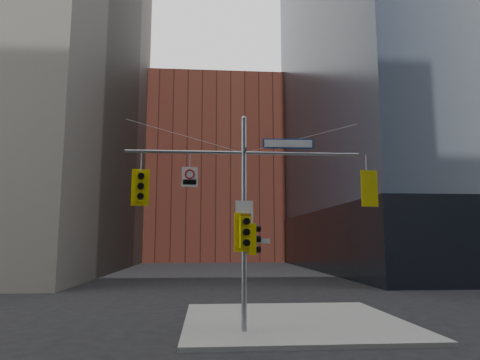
{
  "coord_description": "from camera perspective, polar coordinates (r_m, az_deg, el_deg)",
  "views": [
    {
      "loc": [
        -1.24,
        -12.25,
        3.04
      ],
      "look_at": [
        -0.13,
        2.0,
        5.06
      ],
      "focal_mm": 32.0,
      "sensor_mm": 36.0,
      "label": 1
    }
  ],
  "objects": [
    {
      "name": "street_blade_ns",
      "position": [
        14.75,
        0.39,
        -9.38
      ],
      "size": [
        0.04,
        0.69,
        0.14
      ],
      "rotation": [
        0.0,
        0.0,
        -0.02
      ],
      "color": "#145926",
      "rests_on": "ground"
    },
    {
      "name": "traffic_light_pole_side",
      "position": [
        14.33,
        1.84,
        -7.88
      ],
      "size": [
        0.4,
        0.34,
        1.03
      ],
      "rotation": [
        0.0,
        0.0,
        1.53
      ],
      "color": "#D8C60B",
      "rests_on": "ground"
    },
    {
      "name": "brick_midrise",
      "position": [
        71.11,
        -3.4,
        0.81
      ],
      "size": [
        26.0,
        20.0,
        28.0
      ],
      "primitive_type": "cube",
      "color": "brown",
      "rests_on": "ground"
    },
    {
      "name": "traffic_light_west_arm",
      "position": [
        14.53,
        -13.13,
        -0.89
      ],
      "size": [
        0.59,
        0.52,
        1.23
      ],
      "rotation": [
        0.0,
        0.0,
        0.18
      ],
      "color": "#D8C60B",
      "rests_on": "ground"
    },
    {
      "name": "traffic_light_pole_front",
      "position": [
        14.03,
        0.63,
        -6.96
      ],
      "size": [
        0.6,
        0.54,
        1.27
      ],
      "rotation": [
        0.0,
        0.0,
        0.19
      ],
      "color": "#D8C60B",
      "rests_on": "ground"
    },
    {
      "name": "street_sign_blade",
      "position": [
        14.88,
        6.44,
        4.84
      ],
      "size": [
        1.76,
        0.11,
        0.34
      ],
      "rotation": [
        0.0,
        0.0,
        -0.03
      ],
      "color": "navy",
      "rests_on": "ground"
    },
    {
      "name": "street_blade_ew",
      "position": [
        14.35,
        2.35,
        -8.1
      ],
      "size": [
        0.84,
        0.04,
        0.17
      ],
      "rotation": [
        0.0,
        0.0,
        0.0
      ],
      "color": "silver",
      "rests_on": "ground"
    },
    {
      "name": "signal_assembly",
      "position": [
        14.36,
        0.54,
        -2.56
      ],
      "size": [
        8.0,
        0.8,
        7.3
      ],
      "color": "gray",
      "rests_on": "ground"
    },
    {
      "name": "sidewalk_corner",
      "position": [
        16.83,
        7.09,
        -18.15
      ],
      "size": [
        8.0,
        8.0,
        0.15
      ],
      "primitive_type": "cube",
      "color": "gray",
      "rests_on": "ground"
    },
    {
      "name": "regulatory_sign_arm",
      "position": [
        14.39,
        -6.72,
        0.5
      ],
      "size": [
        0.53,
        0.07,
        0.66
      ],
      "rotation": [
        0.0,
        0.0,
        0.04
      ],
      "color": "silver",
      "rests_on": "ground"
    },
    {
      "name": "regulatory_sign_pole",
      "position": [
        14.21,
        0.58,
        -4.39
      ],
      "size": [
        0.59,
        0.04,
        0.77
      ],
      "rotation": [
        0.0,
        0.0,
        -0.01
      ],
      "color": "silver",
      "rests_on": "ground"
    },
    {
      "name": "traffic_light_east_arm",
      "position": [
        15.37,
        16.59,
        -1.15
      ],
      "size": [
        0.59,
        0.5,
        1.24
      ],
      "rotation": [
        0.0,
        0.0,
        3.24
      ],
      "color": "#D8C60B",
      "rests_on": "ground"
    },
    {
      "name": "podium_ne",
      "position": [
        53.04,
        29.26,
        -7.09
      ],
      "size": [
        36.4,
        36.4,
        6.0
      ],
      "primitive_type": "cube",
      "color": "black",
      "rests_on": "ground"
    },
    {
      "name": "ground",
      "position": [
        12.68,
        1.41,
        -21.93
      ],
      "size": [
        160.0,
        160.0,
        0.0
      ],
      "primitive_type": "plane",
      "color": "black",
      "rests_on": "ground"
    }
  ]
}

